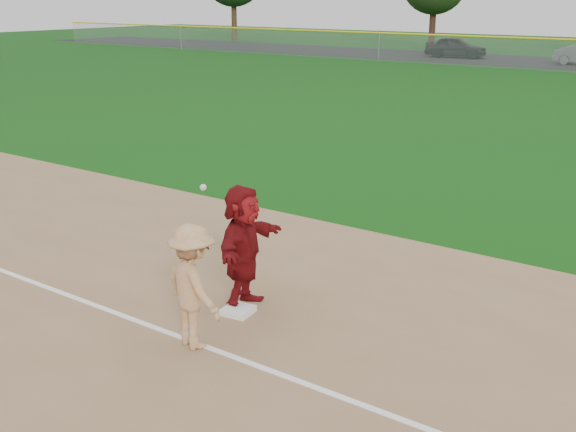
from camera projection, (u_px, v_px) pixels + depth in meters
The scene contains 6 objects.
ground at pixel (229, 323), 10.77m from camera, with size 160.00×160.00×0.00m, color #0F460D.
foul_line at pixel (191, 341), 10.15m from camera, with size 60.00×0.10×0.01m, color white.
first_base at pixel (238, 310), 11.03m from camera, with size 0.42×0.42×0.10m, color white.
base_runner at pixel (243, 247), 11.02m from camera, with size 1.82×0.58×1.96m, color #650B0E.
car_left at pixel (456, 47), 55.35m from camera, with size 1.87×4.64×1.58m, color black.
first_base_play at pixel (193, 287), 9.79m from camera, with size 1.27×0.94×2.23m.
Camera 1 is at (6.52, -7.39, 4.70)m, focal length 45.00 mm.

